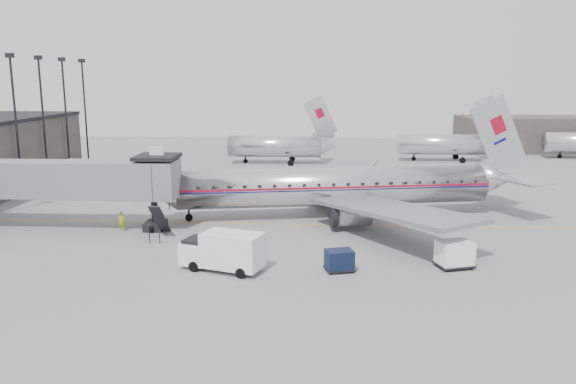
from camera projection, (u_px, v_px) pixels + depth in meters
The scene contains 12 objects.
ground at pixel (259, 243), 43.88m from camera, with size 160.00×160.00×0.00m, color slate.
hangar at pixel (546, 134), 99.64m from camera, with size 30.00×12.00×6.00m, color #373432.
apron_line at pixel (300, 224), 49.59m from camera, with size 0.15×60.00×0.01m, color gold.
jet_bridge at pixel (68, 180), 47.51m from camera, with size 21.00×6.20×7.10m.
floodlight_masts at pixel (0, 122), 56.38m from camera, with size 0.90×42.25×15.25m.
distant_aircraft_near at pixel (276, 145), 84.53m from camera, with size 16.39×3.20×10.26m.
distant_aircraft_mid at pixel (445, 144), 87.08m from camera, with size 16.39×3.20×10.26m.
airliner at pixel (341, 187), 51.90m from camera, with size 35.46×32.58×11.30m.
service_van at pixel (223, 250), 37.49m from camera, with size 5.97×3.80×2.63m.
baggage_cart_navy at pixel (339, 260), 37.40m from camera, with size 2.17×1.86×1.46m.
baggage_cart_white at pixel (455, 254), 38.08m from camera, with size 2.76×2.39×1.84m.
ramp_worker at pixel (122, 221), 47.28m from camera, with size 0.60×0.40×1.65m, color #98B815.
Camera 1 is at (4.49, -42.02, 12.66)m, focal length 35.00 mm.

